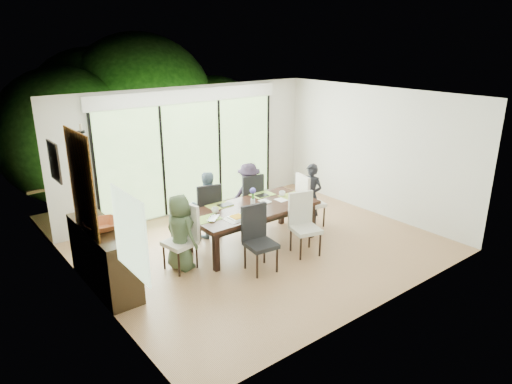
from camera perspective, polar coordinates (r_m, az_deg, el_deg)
floor at (r=8.38m, az=1.06°, el=-6.95°), size 6.00×5.00×0.01m
ceiling at (r=7.61m, az=1.19°, el=11.76°), size 6.00×5.00×0.01m
wall_back at (r=9.90m, az=-8.14°, el=5.23°), size 6.00×0.02×2.70m
wall_front at (r=6.26m, az=15.82°, el=-3.34°), size 6.00×0.02×2.70m
wall_left at (r=6.52m, az=-19.87°, el=-2.88°), size 0.02×5.00×2.70m
wall_right at (r=10.01m, az=14.65°, el=4.96°), size 0.02×5.00×2.70m
glass_doors at (r=9.90m, az=-7.98°, el=4.34°), size 4.20×0.02×2.30m
blinds_header at (r=9.65m, az=-8.30°, el=11.83°), size 4.40×0.06×0.28m
mullion_a at (r=9.06m, az=-19.46°, el=2.09°), size 0.05×0.04×2.30m
mullion_b at (r=9.57m, az=-11.57°, el=3.64°), size 0.05×0.04×2.30m
mullion_c at (r=10.25m, az=-4.57°, el=4.96°), size 0.05×0.04×2.30m
mullion_d at (r=11.06m, az=1.50°, el=6.04°), size 0.05×0.04×2.30m
side_window at (r=5.42m, az=-15.47°, el=-5.08°), size 0.02×0.90×1.00m
deck at (r=11.04m, az=-10.15°, el=-1.04°), size 6.00×1.80×0.10m
rail_top at (r=11.55m, az=-12.21°, el=2.83°), size 6.00×0.08×0.06m
foliage_left at (r=11.65m, az=-22.73°, el=6.45°), size 3.20×3.20×3.20m
foliage_mid at (r=12.88m, az=-14.21°, el=10.00°), size 4.00×4.00×4.00m
foliage_right at (r=13.12m, az=-5.32°, el=8.24°), size 2.80×2.80×2.80m
foliage_far at (r=13.19m, az=-19.41°, el=8.92°), size 3.60×3.60×3.60m
table_top at (r=8.22m, az=-0.45°, el=-2.02°), size 2.39×1.09×0.06m
table_apron at (r=8.25m, az=-0.44°, el=-2.61°), size 2.19×0.90×0.10m
table_leg_fl at (r=7.47m, az=-5.02°, el=-7.43°), size 0.09×0.09×0.69m
table_leg_fr at (r=8.72m, az=6.93°, el=-3.54°), size 0.09×0.09×0.69m
table_leg_bl at (r=8.14m, az=-8.36°, el=-5.28°), size 0.09×0.09×0.69m
table_leg_br at (r=9.30m, az=3.21°, el=-1.98°), size 0.09×0.09×0.69m
chair_left_end at (r=7.53m, az=-9.56°, el=-5.70°), size 0.53×0.53×1.09m
chair_right_end at (r=9.21m, az=6.96°, el=-0.95°), size 0.55×0.55×1.09m
chair_far_left at (r=8.69m, az=-6.23°, el=-2.14°), size 0.56×0.56×1.09m
chair_far_right at (r=9.22m, az=-0.97°, el=-0.79°), size 0.54×0.54×1.09m
chair_near_left at (r=7.37m, az=0.63°, el=-5.99°), size 0.51×0.51×1.09m
chair_near_right at (r=7.98m, az=6.25°, el=-4.10°), size 0.56×0.56×1.09m
person_left_end at (r=7.50m, az=-9.46°, el=-5.00°), size 0.49×0.66×1.28m
person_right_end at (r=9.17m, az=6.89°, el=-0.42°), size 0.51×0.67×1.28m
person_far_left at (r=8.64m, az=-6.18°, el=-1.60°), size 0.67×0.50×1.28m
person_far_right at (r=9.18m, az=-0.90°, el=-0.27°), size 0.67×0.50×1.28m
placemat_left at (r=7.70m, az=-6.06°, el=-3.33°), size 0.44×0.32×0.01m
placemat_right at (r=8.78m, az=4.46°, el=-0.46°), size 0.44×0.32×0.01m
placemat_far_l at (r=8.27m, az=-4.62°, el=-1.71°), size 0.44×0.32×0.01m
placemat_far_r at (r=8.82m, az=0.79°, el=-0.32°), size 0.44×0.32×0.01m
placemat_paper at (r=7.67m, az=-2.33°, el=-3.31°), size 0.44×0.32×0.01m
tablet_far_l at (r=8.28m, az=-3.85°, el=-1.60°), size 0.26×0.18×0.01m
tablet_far_r at (r=8.75m, az=0.74°, el=-0.42°), size 0.24×0.17×0.01m
papers at (r=8.59m, az=3.45°, el=-0.89°), size 0.30×0.22×0.00m
platter_base at (r=7.67m, az=-2.33°, el=-3.21°), size 0.26×0.26×0.02m
platter_snacks at (r=7.66m, az=-2.33°, el=-3.09°), size 0.20×0.20×0.01m
vase at (r=8.25m, az=-0.39°, el=-1.27°), size 0.08×0.08×0.12m
hyacinth_stems at (r=8.21m, az=-0.39°, el=-0.49°), size 0.04×0.04×0.16m
hyacinth_blooms at (r=8.18m, az=-0.39°, el=0.17°), size 0.11×0.11×0.11m
laptop at (r=7.67m, az=-5.03°, el=-3.31°), size 0.39×0.37×0.03m
cup_a at (r=7.93m, az=-5.12°, el=-2.30°), size 0.14×0.14×0.10m
cup_b at (r=8.20m, az=0.81°, el=-1.50°), size 0.14×0.14×0.09m
cup_c at (r=8.74m, az=3.30°, el=-0.22°), size 0.17×0.17×0.10m
book at (r=8.38m, az=0.70°, el=-1.31°), size 0.17×0.23×0.02m
sideboard at (r=7.33m, az=-18.46°, el=-7.69°), size 0.49×1.73×0.97m
bowl at (r=7.03m, az=-18.63°, el=-3.97°), size 0.51×0.51×0.13m
candlestick_base at (r=7.44m, az=-19.81°, el=-3.17°), size 0.11×0.11×0.04m
candlestick_shaft at (r=7.23m, az=-20.39°, el=1.84°), size 0.03×0.03×1.35m
candlestick_pan at (r=7.08m, az=-21.00°, el=7.02°), size 0.11×0.11×0.03m
candle at (r=7.07m, az=-21.06°, el=7.54°), size 0.04×0.04×0.11m
tapestry at (r=6.79m, az=-20.98°, el=0.95°), size 0.02×1.00×1.50m
art_frame at (r=7.99m, az=-23.92°, el=3.50°), size 0.03×0.55×0.65m
art_canvas at (r=7.99m, az=-23.78°, el=3.53°), size 0.01×0.45×0.55m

